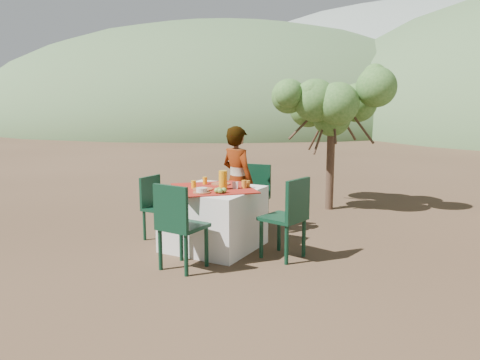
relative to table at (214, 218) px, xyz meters
name	(u,v)px	position (x,y,z in m)	size (l,w,h in m)	color
ground	(274,249)	(0.69, 0.30, -0.38)	(160.00, 160.00, 0.00)	#3A281A
table	(214,218)	(0.00, 0.00, 0.00)	(1.30, 1.30, 0.76)	silver
chair_far	(254,194)	(0.04, 1.02, 0.13)	(0.47, 0.47, 0.93)	black
chair_near	(178,223)	(0.09, -0.87, 0.15)	(0.47, 0.47, 0.95)	black
chair_left	(157,204)	(-0.88, -0.01, 0.08)	(0.40, 0.40, 0.83)	black
chair_right	(289,214)	(0.99, 0.05, 0.15)	(0.52, 0.52, 0.96)	black
person	(237,181)	(-0.03, 0.67, 0.36)	(0.54, 0.36, 1.49)	#8C6651
shrub_tree	(337,112)	(0.67, 2.82, 1.26)	(1.77, 1.73, 2.08)	#4C3526
hill_near_left	(227,123)	(-17.31, 30.30, -0.38)	(40.00, 40.00, 16.00)	#395A32
hill_far_center	(431,118)	(-3.31, 52.30, -0.38)	(60.00, 60.00, 24.00)	slate
plate_far	(221,184)	(-0.04, 0.25, 0.39)	(0.24, 0.24, 0.01)	brown
plate_near	(203,189)	(-0.05, -0.17, 0.39)	(0.25, 0.25, 0.01)	brown
glass_far	(205,181)	(-0.23, 0.16, 0.43)	(0.06, 0.06, 0.10)	orange
glass_near	(194,184)	(-0.20, -0.14, 0.43)	(0.06, 0.06, 0.10)	orange
juice_pitcher	(223,180)	(0.15, -0.02, 0.50)	(0.10, 0.10, 0.23)	orange
bowl_plate	(202,192)	(0.05, -0.34, 0.39)	(0.21, 0.21, 0.01)	brown
white_bowl	(202,190)	(0.05, -0.34, 0.42)	(0.13, 0.13, 0.05)	silver
jar_left	(244,184)	(0.34, 0.16, 0.43)	(0.06, 0.06, 0.10)	#C07721
jar_right	(248,184)	(0.36, 0.24, 0.42)	(0.05, 0.05, 0.08)	#C07721
napkin_holder	(235,185)	(0.27, 0.08, 0.42)	(0.07, 0.04, 0.08)	silver
fruit_cluster	(220,190)	(0.24, -0.25, 0.41)	(0.13, 0.12, 0.06)	olive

